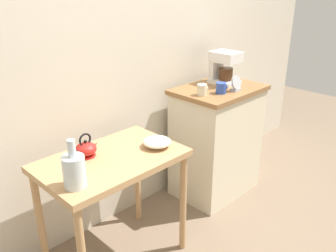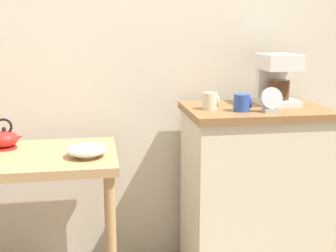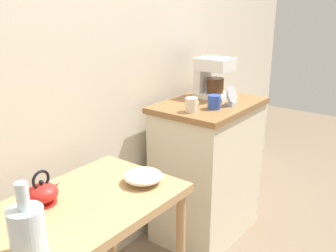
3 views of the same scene
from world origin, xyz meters
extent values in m
cube|color=beige|center=(0.10, 0.44, 1.40)|extent=(4.40, 0.10, 2.80)
cube|color=tan|center=(-0.57, -0.01, 0.74)|extent=(0.85, 0.54, 0.04)
cylinder|color=tan|center=(-0.18, 0.22, 0.36)|extent=(0.04, 0.04, 0.72)
cube|color=beige|center=(0.57, 0.07, 0.45)|extent=(0.68, 0.48, 0.89)
cube|color=olive|center=(0.57, 0.07, 0.91)|extent=(0.71, 0.51, 0.04)
cylinder|color=beige|center=(-0.27, -0.10, 0.76)|extent=(0.08, 0.08, 0.01)
ellipsoid|color=beige|center=(-0.27, -0.10, 0.79)|extent=(0.18, 0.18, 0.05)
cylinder|color=red|center=(-0.66, 0.10, 0.76)|extent=(0.11, 0.11, 0.01)
ellipsoid|color=red|center=(-0.66, 0.10, 0.81)|extent=(0.13, 0.13, 0.08)
cone|color=red|center=(-0.60, 0.10, 0.81)|extent=(0.06, 0.03, 0.05)
sphere|color=black|center=(-0.66, 0.10, 0.85)|extent=(0.02, 0.02, 0.02)
torus|color=black|center=(-0.66, 0.10, 0.87)|extent=(0.08, 0.01, 0.08)
cylinder|color=silver|center=(-0.88, -0.14, 0.84)|extent=(0.12, 0.12, 0.17)
cylinder|color=silver|center=(-0.88, -0.14, 0.97)|extent=(0.04, 0.04, 0.09)
cube|color=white|center=(0.70, 0.12, 0.95)|extent=(0.18, 0.22, 0.03)
cube|color=white|center=(0.70, 0.20, 1.06)|extent=(0.16, 0.05, 0.26)
cube|color=white|center=(0.70, 0.12, 1.15)|extent=(0.18, 0.22, 0.08)
cylinder|color=#4C2D19|center=(0.70, 0.11, 1.01)|extent=(0.11, 0.11, 0.10)
cylinder|color=beige|center=(0.32, 0.04, 0.97)|extent=(0.07, 0.07, 0.08)
torus|color=beige|center=(0.36, 0.04, 0.97)|extent=(0.01, 0.06, 0.06)
cylinder|color=#2D4CAD|center=(0.46, -0.03, 0.97)|extent=(0.08, 0.08, 0.08)
torus|color=#2D4CAD|center=(0.50, -0.03, 0.97)|extent=(0.01, 0.06, 0.06)
cube|color=#B2B5BA|center=(0.59, -0.07, 0.94)|extent=(0.07, 0.05, 0.02)
cylinder|color=#B2B5BA|center=(0.59, -0.07, 1.00)|extent=(0.10, 0.05, 0.10)
cylinder|color=black|center=(0.59, -0.07, 1.00)|extent=(0.09, 0.04, 0.09)
camera|label=1|loc=(-1.67, -1.59, 1.75)|focal=38.65mm
camera|label=2|loc=(-0.22, -2.00, 1.31)|focal=46.92mm
camera|label=3|loc=(-1.44, -1.13, 1.54)|focal=40.69mm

